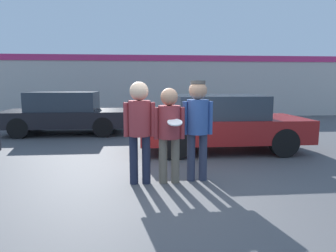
% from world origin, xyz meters
% --- Properties ---
extents(ground_plane, '(56.00, 56.00, 0.00)m').
position_xyz_m(ground_plane, '(0.00, 0.00, 0.00)').
color(ground_plane, '#4C4C4F').
extents(storefront_building, '(24.00, 0.22, 3.20)m').
position_xyz_m(storefront_building, '(0.00, 10.64, 1.63)').
color(storefront_building, beige).
rests_on(storefront_building, ground).
extents(person_left, '(0.55, 0.38, 1.81)m').
position_xyz_m(person_left, '(-0.23, 0.09, 1.10)').
color(person_left, '#1E2338').
rests_on(person_left, ground).
extents(person_middle_with_frisbee, '(0.55, 0.58, 1.70)m').
position_xyz_m(person_middle_with_frisbee, '(0.29, 0.09, 1.02)').
color(person_middle_with_frisbee, '#665B4C').
rests_on(person_middle_with_frisbee, ground).
extents(person_right, '(0.55, 0.38, 1.82)m').
position_xyz_m(person_right, '(0.81, 0.18, 1.12)').
color(person_right, '#2D3347').
rests_on(person_right, ground).
extents(parked_car_near, '(4.27, 1.90, 1.46)m').
position_xyz_m(parked_car_near, '(1.88, 2.56, 0.74)').
color(parked_car_near, maroon).
rests_on(parked_car_near, ground).
extents(parked_car_far, '(4.34, 1.88, 1.47)m').
position_xyz_m(parked_car_far, '(-2.83, 5.66, 0.74)').
color(parked_car_far, black).
rests_on(parked_car_far, ground).
extents(shrub, '(0.94, 0.94, 0.94)m').
position_xyz_m(shrub, '(2.49, 9.98, 0.47)').
color(shrub, '#387A3D').
rests_on(shrub, ground).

